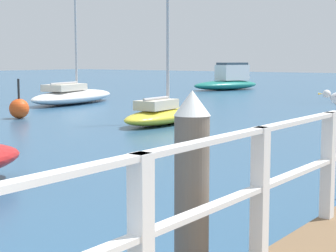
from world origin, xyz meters
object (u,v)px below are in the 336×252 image
(boat_0, at_px, (164,114))
(boat_4, at_px, (73,95))
(channel_buoy, at_px, (19,108))
(dock_piling_near, at_px, (192,205))
(boat_2, at_px, (228,81))

(boat_0, height_order, boat_4, boat_4)
(boat_4, distance_m, channel_buoy, 6.59)
(dock_piling_near, xyz_separation_m, boat_2, (-16.59, 29.29, -0.33))
(boat_0, xyz_separation_m, channel_buoy, (-5.07, -1.72, 0.03))
(boat_2, xyz_separation_m, boat_4, (-0.04, -14.38, -0.22))
(boat_0, bearing_deg, channel_buoy, -166.73)
(boat_4, height_order, channel_buoy, boat_4)
(dock_piling_near, distance_m, boat_2, 33.66)
(boat_0, bearing_deg, dock_piling_near, -57.98)
(dock_piling_near, bearing_deg, boat_0, 127.47)
(boat_4, bearing_deg, boat_2, 77.35)
(boat_0, height_order, channel_buoy, boat_0)
(dock_piling_near, relative_size, boat_2, 0.33)
(boat_2, distance_m, boat_4, 14.39)
(boat_4, bearing_deg, dock_piling_near, -54.37)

